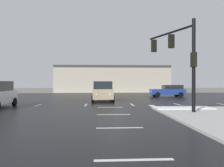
{
  "coord_description": "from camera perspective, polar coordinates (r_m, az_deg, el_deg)",
  "views": [
    {
      "loc": [
        -0.87,
        -19.62,
        1.95
      ],
      "look_at": [
        0.69,
        7.66,
        1.81
      ],
      "focal_mm": 36.62,
      "sensor_mm": 36.0,
      "label": 1
    }
  ],
  "objects": [
    {
      "name": "ground_plane",
      "position": [
        19.74,
        -0.72,
        -5.39
      ],
      "size": [
        120.0,
        120.0,
        0.0
      ],
      "primitive_type": "plane",
      "color": "slate"
    },
    {
      "name": "suv_tan",
      "position": [
        23.33,
        -2.4,
        -1.83
      ],
      "size": [
        2.23,
        4.86,
        2.03
      ],
      "rotation": [
        0.0,
        0.0,
        -1.56
      ],
      "color": "tan",
      "rests_on": "road_asphalt"
    },
    {
      "name": "sedan_blue",
      "position": [
        31.4,
        13.95,
        -1.72
      ],
      "size": [
        4.57,
        2.09,
        1.58
      ],
      "rotation": [
        0.0,
        0.0,
        3.12
      ],
      "color": "navy",
      "rests_on": "road_asphalt"
    },
    {
      "name": "snow_strip_curbside",
      "position": [
        16.78,
        17.32,
        -5.82
      ],
      "size": [
        4.0,
        1.6,
        0.06
      ],
      "primitive_type": "cube",
      "color": "white",
      "rests_on": "sidewalk_corner"
    },
    {
      "name": "lane_markings",
      "position": [
        18.46,
        3.22,
        -5.71
      ],
      "size": [
        36.15,
        36.15,
        0.01
      ],
      "color": "silver",
      "rests_on": "road_asphalt"
    },
    {
      "name": "strip_building_background",
      "position": [
        47.42,
        -0.03,
        1.11
      ],
      "size": [
        22.55,
        8.0,
        5.27
      ],
      "color": "#BCB29E",
      "rests_on": "ground_plane"
    },
    {
      "name": "road_asphalt",
      "position": [
        19.74,
        -0.72,
        -5.36
      ],
      "size": [
        44.0,
        44.0,
        0.02
      ],
      "primitive_type": "cube",
      "color": "black",
      "rests_on": "ground_plane"
    },
    {
      "name": "traffic_signal_mast",
      "position": [
        16.0,
        16.39,
        7.52
      ],
      "size": [
        1.83,
        4.81,
        5.72
      ],
      "rotation": [
        0.0,
        0.0,
        1.91
      ],
      "color": "black",
      "rests_on": "sidewalk_corner"
    }
  ]
}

